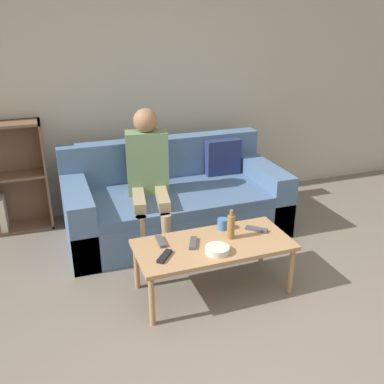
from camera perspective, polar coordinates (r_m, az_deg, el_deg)
The scene contains 12 objects.
ground_plane at distance 2.81m, azimuth 7.45°, elevation -21.90°, with size 22.00×22.00×0.00m, color #70665B.
wall_back at distance 4.48m, azimuth -7.02°, elevation 13.96°, with size 12.00×0.06×2.60m.
couch at distance 4.13m, azimuth -2.30°, elevation -1.47°, with size 2.03×1.00×0.83m.
coffee_table at distance 3.18m, azimuth 2.88°, elevation -7.43°, with size 1.15×0.53×0.41m.
person_adult at distance 3.83m, azimuth -5.88°, elevation 3.20°, with size 0.44×0.72×1.21m.
cup_near at distance 3.34m, azimuth 4.10°, elevation -4.27°, with size 0.08×0.08×0.09m.
tv_remote_0 at distance 3.13m, azimuth 0.16°, elevation -6.81°, with size 0.11×0.17×0.02m.
tv_remote_1 at distance 2.98m, azimuth -3.67°, elevation -8.54°, with size 0.15×0.16×0.02m.
tv_remote_2 at distance 3.36m, azimuth 8.59°, elevation -4.92°, with size 0.16×0.15×0.02m.
tv_remote_3 at distance 3.16m, azimuth -4.17°, elevation -6.58°, with size 0.05×0.17×0.02m.
snack_bowl at distance 3.03m, azimuth 3.40°, elevation -7.69°, with size 0.17×0.17×0.05m.
bottle at distance 3.19m, azimuth 5.21°, elevation -4.59°, with size 0.06×0.06×0.23m.
Camera 1 is at (-0.99, -1.75, 1.96)m, focal length 40.00 mm.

